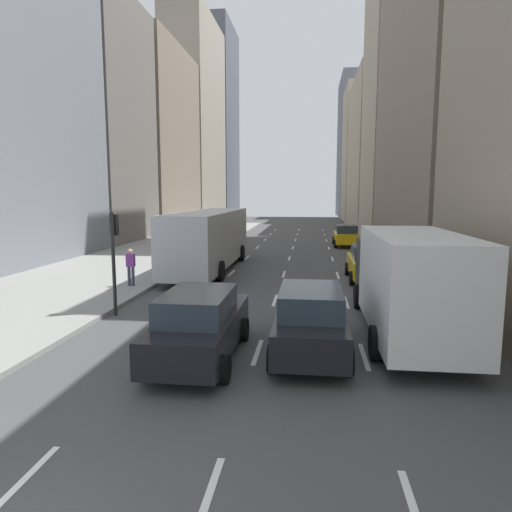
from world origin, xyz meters
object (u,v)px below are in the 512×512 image
(sedan_silver_behind, at_px, (200,324))
(taxi_lead, at_px, (346,235))
(pedestrian_far_walking, at_px, (131,265))
(traffic_light_pole, at_px, (114,246))
(city_bus, at_px, (209,238))
(taxi_second, at_px, (369,263))
(box_truck, at_px, (407,279))
(sedan_black_near, at_px, (311,319))

(sedan_silver_behind, bearing_deg, taxi_lead, 77.91)
(pedestrian_far_walking, distance_m, traffic_light_pole, 4.61)
(pedestrian_far_walking, bearing_deg, city_bus, 67.13)
(city_bus, distance_m, traffic_light_pole, 9.83)
(taxi_lead, relative_size, taxi_second, 1.00)
(taxi_second, xyz_separation_m, box_truck, (0.00, -8.81, 0.83))
(box_truck, bearing_deg, pedestrian_far_walking, 152.83)
(sedan_black_near, relative_size, city_bus, 0.42)
(taxi_second, bearing_deg, taxi_lead, 90.00)
(taxi_second, height_order, box_truck, box_truck)
(traffic_light_pole, bearing_deg, sedan_silver_behind, -44.37)
(sedan_silver_behind, xyz_separation_m, pedestrian_far_walking, (-5.13, 8.12, 0.16))
(box_truck, height_order, traffic_light_pole, traffic_light_pole)
(box_truck, xyz_separation_m, traffic_light_pole, (-9.55, 1.25, 0.70))
(taxi_second, bearing_deg, traffic_light_pole, -141.67)
(sedan_silver_behind, relative_size, city_bus, 0.42)
(taxi_lead, height_order, sedan_black_near, taxi_lead)
(taxi_second, height_order, city_bus, city_bus)
(sedan_black_near, height_order, sedan_silver_behind, sedan_silver_behind)
(taxi_second, distance_m, pedestrian_far_walking, 11.23)
(sedan_black_near, xyz_separation_m, traffic_light_pole, (-6.75, 3.06, 1.50))
(taxi_lead, xyz_separation_m, sedan_silver_behind, (-5.60, -26.15, 0.03))
(taxi_second, distance_m, traffic_light_pole, 12.27)
(city_bus, bearing_deg, traffic_light_pole, -96.66)
(taxi_second, relative_size, pedestrian_far_walking, 2.67)
(pedestrian_far_walking, bearing_deg, taxi_lead, 59.25)
(taxi_lead, bearing_deg, box_truck, -90.00)
(city_bus, bearing_deg, pedestrian_far_walking, -112.87)
(sedan_black_near, distance_m, box_truck, 3.43)
(city_bus, bearing_deg, sedan_silver_behind, -78.33)
(taxi_lead, distance_m, pedestrian_far_walking, 20.98)
(taxi_lead, bearing_deg, taxi_second, -90.00)
(pedestrian_far_walking, xyz_separation_m, traffic_light_pole, (1.18, -4.25, 1.34))
(sedan_silver_behind, xyz_separation_m, box_truck, (5.60, 2.61, 0.80))
(taxi_second, xyz_separation_m, pedestrian_far_walking, (-10.73, -3.30, 0.19))
(taxi_lead, bearing_deg, traffic_light_pole, -113.20)
(sedan_black_near, xyz_separation_m, city_bus, (-5.61, 12.81, 0.88))
(box_truck, bearing_deg, traffic_light_pole, 172.51)
(taxi_lead, height_order, box_truck, box_truck)
(taxi_lead, height_order, traffic_light_pole, traffic_light_pole)
(pedestrian_far_walking, bearing_deg, sedan_black_near, -42.69)
(pedestrian_far_walking, bearing_deg, sedan_silver_behind, -57.71)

